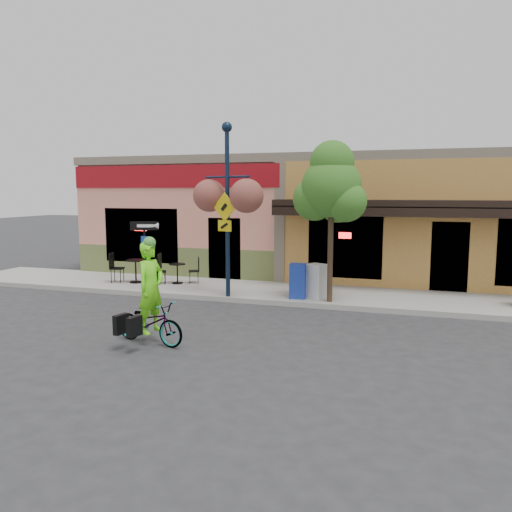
{
  "coord_description": "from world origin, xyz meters",
  "views": [
    {
      "loc": [
        3.28,
        -12.85,
        3.21
      ],
      "look_at": [
        -0.92,
        0.5,
        1.4
      ],
      "focal_mm": 35.0,
      "sensor_mm": 36.0,
      "label": 1
    }
  ],
  "objects_px": {
    "street_tree": "(331,221)",
    "cyclist_rider": "(151,299)",
    "building": "(329,215)",
    "one_way_sign": "(145,256)",
    "lamp_post": "(227,211)",
    "newspaper_box_blue": "(298,281)",
    "newspaper_box_grey": "(317,281)",
    "bicycle": "(150,322)"
  },
  "relations": [
    {
      "from": "bicycle",
      "to": "one_way_sign",
      "type": "relative_size",
      "value": 0.8
    },
    {
      "from": "cyclist_rider",
      "to": "newspaper_box_blue",
      "type": "relative_size",
      "value": 1.92
    },
    {
      "from": "newspaper_box_grey",
      "to": "building",
      "type": "bearing_deg",
      "value": 120.75
    },
    {
      "from": "lamp_post",
      "to": "street_tree",
      "type": "height_order",
      "value": "lamp_post"
    },
    {
      "from": "newspaper_box_grey",
      "to": "street_tree",
      "type": "relative_size",
      "value": 0.22
    },
    {
      "from": "street_tree",
      "to": "building",
      "type": "bearing_deg",
      "value": 99.63
    },
    {
      "from": "building",
      "to": "one_way_sign",
      "type": "xyz_separation_m",
      "value": [
        -4.56,
        -6.85,
        -1.02
      ]
    },
    {
      "from": "lamp_post",
      "to": "newspaper_box_blue",
      "type": "xyz_separation_m",
      "value": [
        2.01,
        0.38,
        -2.01
      ]
    },
    {
      "from": "cyclist_rider",
      "to": "lamp_post",
      "type": "height_order",
      "value": "lamp_post"
    },
    {
      "from": "newspaper_box_blue",
      "to": "street_tree",
      "type": "bearing_deg",
      "value": -17.64
    },
    {
      "from": "building",
      "to": "lamp_post",
      "type": "distance_m",
      "value": 7.1
    },
    {
      "from": "street_tree",
      "to": "newspaper_box_grey",
      "type": "bearing_deg",
      "value": 141.33
    },
    {
      "from": "bicycle",
      "to": "newspaper_box_blue",
      "type": "height_order",
      "value": "newspaper_box_blue"
    },
    {
      "from": "newspaper_box_blue",
      "to": "cyclist_rider",
      "type": "bearing_deg",
      "value": -119.63
    },
    {
      "from": "bicycle",
      "to": "lamp_post",
      "type": "bearing_deg",
      "value": 10.21
    },
    {
      "from": "newspaper_box_blue",
      "to": "street_tree",
      "type": "xyz_separation_m",
      "value": [
        0.96,
        -0.2,
        1.75
      ]
    },
    {
      "from": "bicycle",
      "to": "newspaper_box_grey",
      "type": "relative_size",
      "value": 1.74
    },
    {
      "from": "newspaper_box_blue",
      "to": "lamp_post",
      "type": "bearing_deg",
      "value": -175.05
    },
    {
      "from": "one_way_sign",
      "to": "newspaper_box_grey",
      "type": "relative_size",
      "value": 2.16
    },
    {
      "from": "street_tree",
      "to": "cyclist_rider",
      "type": "bearing_deg",
      "value": -123.9
    },
    {
      "from": "one_way_sign",
      "to": "street_tree",
      "type": "xyz_separation_m",
      "value": [
        5.7,
        0.18,
        1.17
      ]
    },
    {
      "from": "building",
      "to": "newspaper_box_grey",
      "type": "xyz_separation_m",
      "value": [
        0.7,
        -6.32,
        -1.6
      ]
    },
    {
      "from": "bicycle",
      "to": "newspaper_box_grey",
      "type": "height_order",
      "value": "newspaper_box_grey"
    },
    {
      "from": "building",
      "to": "lamp_post",
      "type": "xyz_separation_m",
      "value": [
        -1.83,
        -6.85,
        0.41
      ]
    },
    {
      "from": "one_way_sign",
      "to": "newspaper_box_grey",
      "type": "height_order",
      "value": "one_way_sign"
    },
    {
      "from": "building",
      "to": "newspaper_box_blue",
      "type": "xyz_separation_m",
      "value": [
        0.17,
        -6.47,
        -1.6
      ]
    },
    {
      "from": "building",
      "to": "newspaper_box_blue",
      "type": "distance_m",
      "value": 6.67
    },
    {
      "from": "cyclist_rider",
      "to": "lamp_post",
      "type": "bearing_deg",
      "value": 10.87
    },
    {
      "from": "lamp_post",
      "to": "street_tree",
      "type": "distance_m",
      "value": 2.98
    },
    {
      "from": "lamp_post",
      "to": "newspaper_box_grey",
      "type": "bearing_deg",
      "value": 30.93
    },
    {
      "from": "lamp_post",
      "to": "cyclist_rider",
      "type": "bearing_deg",
      "value": -71.94
    },
    {
      "from": "building",
      "to": "bicycle",
      "type": "distance_m",
      "value": 11.52
    },
    {
      "from": "newspaper_box_blue",
      "to": "newspaper_box_grey",
      "type": "xyz_separation_m",
      "value": [
        0.52,
        0.15,
        -0.0
      ]
    },
    {
      "from": "bicycle",
      "to": "street_tree",
      "type": "bearing_deg",
      "value": -22.36
    },
    {
      "from": "cyclist_rider",
      "to": "newspaper_box_blue",
      "type": "xyz_separation_m",
      "value": [
        2.09,
        4.74,
        -0.31
      ]
    },
    {
      "from": "bicycle",
      "to": "one_way_sign",
      "type": "xyz_separation_m",
      "value": [
        -2.6,
        4.36,
        0.77
      ]
    },
    {
      "from": "one_way_sign",
      "to": "newspaper_box_grey",
      "type": "distance_m",
      "value": 5.32
    },
    {
      "from": "building",
      "to": "newspaper_box_blue",
      "type": "height_order",
      "value": "building"
    },
    {
      "from": "bicycle",
      "to": "one_way_sign",
      "type": "distance_m",
      "value": 5.13
    },
    {
      "from": "cyclist_rider",
      "to": "lamp_post",
      "type": "distance_m",
      "value": 4.68
    },
    {
      "from": "bicycle",
      "to": "street_tree",
      "type": "height_order",
      "value": "street_tree"
    },
    {
      "from": "bicycle",
      "to": "newspaper_box_grey",
      "type": "bearing_deg",
      "value": -16.66
    }
  ]
}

